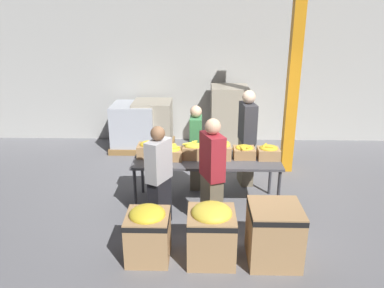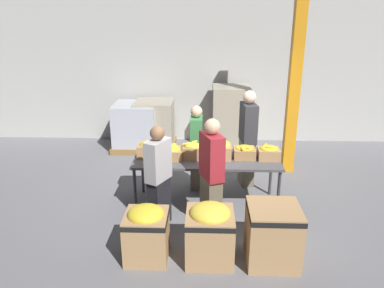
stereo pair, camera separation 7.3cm
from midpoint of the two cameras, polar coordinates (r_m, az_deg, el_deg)
name	(u,v)px [view 1 (the left image)]	position (r m, az deg, el deg)	size (l,w,h in m)	color
ground_plane	(206,203)	(6.42, 1.81, -8.93)	(30.00, 30.00, 0.00)	slate
wall_back	(205,59)	(9.13, 1.83, 12.77)	(16.00, 0.08, 4.00)	#B7B7B2
sorting_table	(207,162)	(6.10, 1.89, -2.72)	(2.37, 0.86, 0.80)	#4C4C51
banana_box_0	(148,149)	(6.18, -6.99, -0.72)	(0.35, 0.32, 0.27)	tan
banana_box_1	(172,152)	(6.05, -3.48, -1.26)	(0.35, 0.34, 0.24)	#A37A4C
banana_box_2	(193,150)	(6.05, -0.15, -0.96)	(0.36, 0.31, 0.28)	#A37A4C
banana_box_3	(220,150)	(6.07, 3.97, -0.87)	(0.35, 0.33, 0.29)	tan
banana_box_4	(244,151)	(6.15, 7.62, -1.12)	(0.35, 0.34, 0.23)	#A37A4C
banana_box_5	(268,152)	(6.16, 11.24, -1.16)	(0.35, 0.30, 0.25)	tan
volunteer_0	(196,148)	(6.68, 0.27, -0.59)	(0.21, 0.42, 1.53)	#6B604C
volunteer_1	(159,178)	(5.50, -5.42, -5.11)	(0.38, 0.46, 1.55)	black
volunteer_2	(212,175)	(5.41, 2.66, -4.75)	(0.37, 0.50, 1.68)	#6B604C
volunteer_3	(247,139)	(6.87, 8.05, 0.82)	(0.30, 0.50, 1.77)	#6B604C
donation_bin_0	(148,232)	(4.96, -7.15, -13.09)	(0.55, 0.55, 0.74)	tan
donation_bin_1	(211,231)	(4.90, 2.52, -13.09)	(0.61, 0.61, 0.78)	tan
donation_bin_2	(274,232)	(4.98, 11.99, -12.98)	(0.65, 0.65, 0.76)	tan
support_pillar	(294,72)	(7.40, 15.00, 10.61)	(0.21, 0.21, 4.00)	orange
pallet_stack_0	(153,125)	(8.85, -6.19, 2.87)	(0.95, 0.95, 1.12)	olive
pallet_stack_1	(229,118)	(8.78, 5.41, 3.96)	(0.91, 0.91, 1.47)	olive
pallet_stack_2	(134,127)	(8.87, -9.00, 2.60)	(1.06, 1.06, 1.07)	olive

